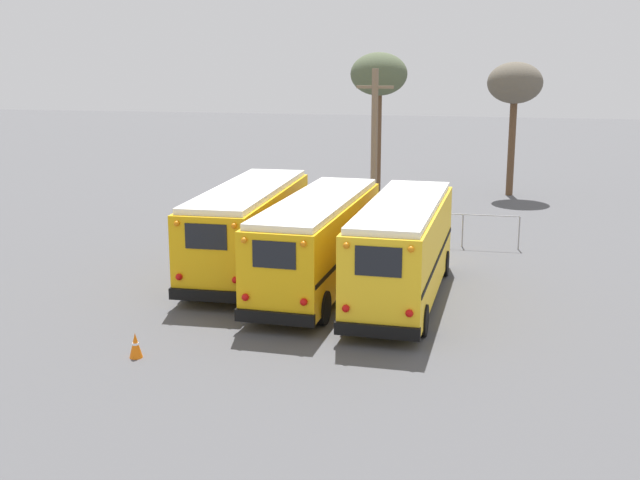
% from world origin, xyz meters
% --- Properties ---
extents(ground_plane, '(160.00, 160.00, 0.00)m').
position_xyz_m(ground_plane, '(0.00, 0.00, 0.00)').
color(ground_plane, '#4C4C4F').
extents(school_bus_0, '(2.75, 9.69, 3.26)m').
position_xyz_m(school_bus_0, '(-2.98, 1.13, 1.77)').
color(school_bus_0, '#EAAA0F').
rests_on(school_bus_0, ground).
extents(school_bus_1, '(2.87, 9.94, 3.21)m').
position_xyz_m(school_bus_1, '(-0.00, -0.44, 1.75)').
color(school_bus_1, '#EAAA0F').
rests_on(school_bus_1, ground).
extents(school_bus_2, '(2.73, 9.49, 3.32)m').
position_xyz_m(school_bus_2, '(2.98, -1.07, 1.79)').
color(school_bus_2, yellow).
rests_on(school_bus_2, ground).
extents(utility_pole, '(1.80, 0.32, 7.31)m').
position_xyz_m(utility_pole, '(0.07, 12.20, 3.78)').
color(utility_pole, '#75604C').
rests_on(utility_pole, ground).
extents(bare_tree_0, '(3.09, 3.09, 7.56)m').
position_xyz_m(bare_tree_0, '(6.79, 20.54, 6.26)').
color(bare_tree_0, brown).
rests_on(bare_tree_0, ground).
extents(bare_tree_1, '(3.03, 3.03, 8.09)m').
position_xyz_m(bare_tree_1, '(-0.38, 16.56, 6.80)').
color(bare_tree_1, brown).
rests_on(bare_tree_1, ground).
extents(fence_line, '(14.01, 0.06, 1.42)m').
position_xyz_m(fence_line, '(-0.00, 7.01, 0.97)').
color(fence_line, '#939399').
rests_on(fence_line, ground).
extents(traffic_cone, '(0.36, 0.36, 0.70)m').
position_xyz_m(traffic_cone, '(-3.44, -7.77, 0.35)').
color(traffic_cone, orange).
rests_on(traffic_cone, ground).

